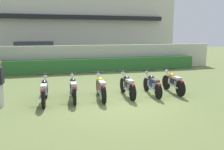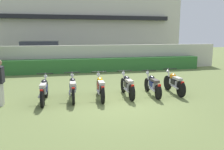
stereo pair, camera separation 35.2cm
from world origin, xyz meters
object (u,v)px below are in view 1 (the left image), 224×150
inspector_person (0,80)px  motorcycle_in_row_1 (73,88)px  motorcycle_in_row_4 (152,84)px  motorcycle_in_row_3 (127,85)px  motorcycle_in_row_0 (44,90)px  motorcycle_in_row_2 (101,87)px  motorcycle_in_row_5 (173,82)px  parked_car (37,54)px

inspector_person → motorcycle_in_row_1: bearing=3.4°
motorcycle_in_row_4 → motorcycle_in_row_3: bearing=92.1°
motorcycle_in_row_0 → motorcycle_in_row_3: 3.13m
motorcycle_in_row_2 → motorcycle_in_row_3: (1.09, 0.08, -0.01)m
motorcycle_in_row_0 → motorcycle_in_row_1: size_ratio=1.03×
motorcycle_in_row_5 → motorcycle_in_row_0: bearing=92.7°
parked_car → motorcycle_in_row_3: parked_car is taller
motorcycle_in_row_4 → motorcycle_in_row_2: bearing=95.0°
motorcycle_in_row_2 → motorcycle_in_row_5: 3.10m
motorcycle_in_row_3 → motorcycle_in_row_2: bearing=95.8°
motorcycle_in_row_2 → inspector_person: 3.49m
motorcycle_in_row_3 → motorcycle_in_row_0: bearing=92.5°
motorcycle_in_row_0 → motorcycle_in_row_2: bearing=-87.9°
motorcycle_in_row_1 → motorcycle_in_row_2: bearing=-93.3°
parked_car → motorcycle_in_row_5: (5.78, -9.90, -0.48)m
inspector_person → motorcycle_in_row_3: bearing=1.6°
motorcycle_in_row_0 → parked_car: bearing=6.4°
motorcycle_in_row_4 → inspector_person: size_ratio=1.19×
parked_car → motorcycle_in_row_4: 11.06m
motorcycle_in_row_2 → inspector_person: size_ratio=1.19×
motorcycle_in_row_2 → motorcycle_in_row_4: 2.13m
motorcycle_in_row_3 → motorcycle_in_row_5: size_ratio=1.02×
motorcycle_in_row_2 → motorcycle_in_row_0: bearing=92.5°
parked_car → motorcycle_in_row_5: 11.47m
motorcycle_in_row_0 → motorcycle_in_row_1: (1.02, 0.07, -0.00)m
motorcycle_in_row_1 → motorcycle_in_row_2: 1.03m
motorcycle_in_row_2 → motorcycle_in_row_5: bearing=-84.9°
motorcycle_in_row_0 → motorcycle_in_row_5: size_ratio=1.04×
motorcycle_in_row_3 → motorcycle_in_row_5: motorcycle_in_row_5 is taller
motorcycle_in_row_1 → motorcycle_in_row_3: (2.11, -0.02, -0.00)m
parked_car → motorcycle_in_row_2: parked_car is taller
motorcycle_in_row_0 → motorcycle_in_row_4: size_ratio=1.02×
motorcycle_in_row_5 → inspector_person: (-6.55, -0.15, 0.47)m
motorcycle_in_row_1 → inspector_person: size_ratio=1.18×
motorcycle_in_row_1 → motorcycle_in_row_4: bearing=-88.6°
motorcycle_in_row_0 → inspector_person: inspector_person is taller
motorcycle_in_row_2 → motorcycle_in_row_4: (2.13, 0.06, -0.02)m
motorcycle_in_row_3 → motorcycle_in_row_4: bearing=-89.9°
motorcycle_in_row_1 → inspector_person: (-2.43, -0.14, 0.47)m
motorcycle_in_row_0 → motorcycle_in_row_2: (2.04, -0.03, 0.00)m
motorcycle_in_row_0 → inspector_person: bearing=95.6°
parked_car → motorcycle_in_row_2: bearing=-72.7°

